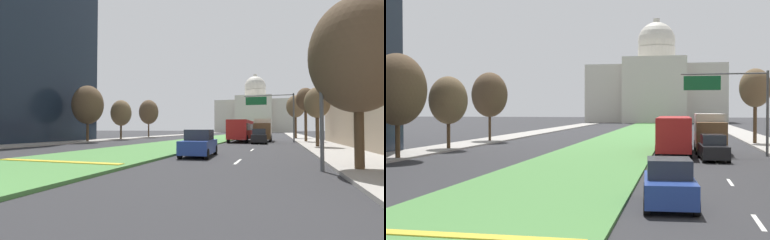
# 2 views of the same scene
# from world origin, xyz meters

# --- Properties ---
(ground_plane) EXTENTS (296.95, 296.95, 0.00)m
(ground_plane) POSITION_xyz_m (0.00, 67.49, 0.00)
(ground_plane) COLOR #2B2B2D
(grass_median) EXTENTS (8.07, 121.48, 0.14)m
(grass_median) POSITION_xyz_m (0.00, 60.74, 0.07)
(grass_median) COLOR #4C8442
(grass_median) RESTS_ON ground_plane
(median_curb_nose) EXTENTS (7.26, 0.50, 0.04)m
(median_curb_nose) POSITION_xyz_m (0.00, 7.83, 0.16)
(median_curb_nose) COLOR gold
(median_curb_nose) RESTS_ON grass_median
(lane_dashes_right) EXTENTS (0.16, 40.32, 0.01)m
(lane_dashes_right) POSITION_xyz_m (8.45, 30.14, 0.00)
(lane_dashes_right) COLOR silver
(lane_dashes_right) RESTS_ON ground_plane
(sidewalk_left) EXTENTS (4.00, 121.48, 0.15)m
(sidewalk_left) POSITION_xyz_m (-14.86, 53.99, 0.07)
(sidewalk_left) COLOR #9E9991
(sidewalk_left) RESTS_ON ground_plane
(sidewalk_right) EXTENTS (4.00, 121.48, 0.15)m
(sidewalk_right) POSITION_xyz_m (14.86, 53.99, 0.07)
(sidewalk_right) COLOR #9E9991
(sidewalk_right) RESTS_ON ground_plane
(capitol_building) EXTENTS (36.58, 23.05, 28.39)m
(capitol_building) POSITION_xyz_m (0.00, 134.04, 9.30)
(capitol_building) COLOR beige
(capitol_building) RESTS_ON ground_plane
(overhead_guide_sign) EXTENTS (6.54, 0.20, 6.50)m
(overhead_guide_sign) POSITION_xyz_m (10.08, 35.22, 4.69)
(overhead_guide_sign) COLOR #515456
(overhead_guide_sign) RESTS_ON ground_plane
(street_tree_left_mid) EXTENTS (4.08, 4.08, 7.52)m
(street_tree_left_mid) POSITION_xyz_m (-13.48, 27.41, 4.95)
(street_tree_left_mid) COLOR #4C3823
(street_tree_left_mid) RESTS_ON ground_plane
(street_tree_left_far) EXTENTS (3.35, 3.35, 6.46)m
(street_tree_left_far) POSITION_xyz_m (-13.83, 36.15, 4.35)
(street_tree_left_far) COLOR #4C3823
(street_tree_left_far) RESTS_ON ground_plane
(street_tree_left_distant) EXTENTS (3.91, 3.91, 7.60)m
(street_tree_left_distant) POSITION_xyz_m (-14.33, 47.25, 5.14)
(street_tree_left_distant) COLOR #4C3823
(street_tree_left_distant) RESTS_ON ground_plane
(street_tree_right_distant) EXTENTS (3.14, 3.14, 7.70)m
(street_tree_right_distant) POSITION_xyz_m (13.54, 48.40, 5.68)
(street_tree_right_distant) COLOR #4C3823
(street_tree_right_distant) RESTS_ON ground_plane
(sedan_lead_stopped) EXTENTS (2.12, 4.30, 1.75)m
(sedan_lead_stopped) POSITION_xyz_m (5.62, 13.99, 0.82)
(sedan_lead_stopped) COLOR navy
(sedan_lead_stopped) RESTS_ON ground_plane
(sedan_midblock) EXTENTS (2.02, 4.74, 1.80)m
(sedan_midblock) POSITION_xyz_m (8.34, 31.47, 0.84)
(sedan_midblock) COLOR black
(sedan_midblock) RESTS_ON ground_plane
(sedan_distant) EXTENTS (2.01, 4.73, 1.72)m
(sedan_distant) POSITION_xyz_m (5.44, 47.62, 0.81)
(sedan_distant) COLOR maroon
(sedan_distant) RESTS_ON ground_plane
(box_truck_delivery) EXTENTS (2.40, 6.40, 3.20)m
(box_truck_delivery) POSITION_xyz_m (8.49, 37.91, 1.68)
(box_truck_delivery) COLOR brown
(box_truck_delivery) RESTS_ON ground_plane
(city_bus) EXTENTS (2.62, 11.00, 2.95)m
(city_bus) POSITION_xyz_m (5.62, 36.09, 1.77)
(city_bus) COLOR #B21E1E
(city_bus) RESTS_ON ground_plane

